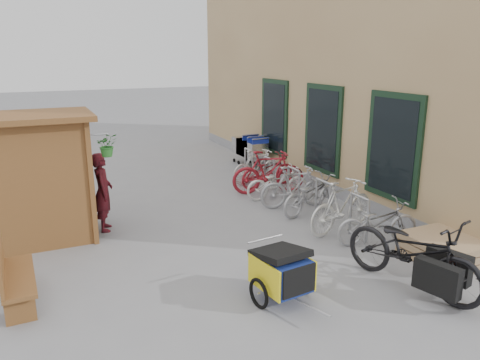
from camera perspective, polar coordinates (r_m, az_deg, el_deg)
name	(u,v)px	position (r m, az deg, el deg)	size (l,w,h in m)	color
ground	(250,260)	(8.19, 1.24, -9.70)	(80.00, 80.00, 0.00)	gray
building	(382,51)	(14.83, 16.97, 14.81)	(6.07, 13.00, 7.00)	tan
kiosk	(29,161)	(9.33, -24.29, 2.13)	(2.49, 1.65, 2.40)	brown
bike_rack	(294,182)	(11.04, 6.54, -0.26)	(0.05, 5.35, 0.86)	#A5A8AD
pallet_stack	(443,249)	(8.81, 23.53, -7.71)	(1.00, 1.20, 0.40)	tan
bench	(12,274)	(7.41, -26.05, -10.26)	(0.47, 1.44, 0.91)	brown
shopping_carts	(249,147)	(14.61, 1.15, 3.99)	(0.56, 1.56, 1.01)	silver
child_trailer	(282,270)	(6.81, 5.12, -10.88)	(0.89, 1.45, 0.84)	navy
cargo_bike	(414,252)	(7.51, 20.41, -8.25)	(1.31, 2.37, 1.18)	black
person_kiosk	(103,192)	(9.64, -16.37, -1.41)	(0.58, 0.38, 1.58)	maroon
bike_0	(378,222)	(9.07, 16.42, -4.95)	(0.56, 1.60, 0.84)	#A0A1A5
bike_1	(342,206)	(9.46, 12.34, -3.10)	(0.50, 1.77, 1.06)	silver
bike_2	(311,195)	(10.41, 8.62, -1.76)	(0.58, 1.66, 0.87)	#A0A1A5
bike_3	(294,187)	(10.76, 6.66, -0.83)	(0.46, 1.63, 0.98)	#A0A1A5
bike_4	(277,183)	(11.35, 4.57, -0.33)	(0.54, 1.56, 0.82)	silver
bike_5	(268,172)	(11.75, 3.49, 0.95)	(0.52, 1.84, 1.11)	maroon
bike_6	(268,171)	(12.38, 3.42, 1.14)	(0.58, 1.65, 0.87)	maroon
bike_7	(257,166)	(12.75, 2.13, 1.70)	(0.43, 1.54, 0.92)	silver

